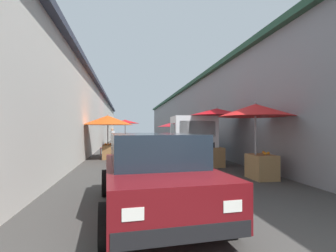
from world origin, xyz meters
The scene contains 12 objects.
ground centered at (13.50, 0.00, 0.00)m, with size 90.00×90.00×0.00m, color #3D3A38.
building_left_whitewash centered at (15.75, 6.94, 2.36)m, with size 49.80×7.50×4.71m.
building_right_concrete centered at (15.75, -6.94, 2.52)m, with size 49.80×7.50×5.03m.
fruit_stall_far_left centered at (7.27, -2.21, 1.80)m, with size 2.40×2.40×2.47m.
fruit_stall_mid_lane centered at (4.55, -2.52, 1.81)m, with size 2.31×2.31×2.40m.
fruit_stall_far_right centered at (12.56, -1.67, 1.62)m, with size 2.47×2.47×2.12m.
fruit_stall_near_left centered at (10.49, 2.37, 1.78)m, with size 2.56×2.56×2.30m.
fruit_stall_near_right centered at (19.16, 1.51, 1.80)m, with size 2.42×2.42×2.40m.
hatchback_car centered at (2.09, 0.97, 0.74)m, with size 4.02×2.15×1.45m.
delivery_truck centered at (8.43, -1.39, 1.04)m, with size 4.97×2.07×2.08m.
vendor_by_crates centered at (16.67, 2.46, 0.92)m, with size 0.61×0.35×1.60m.
plastic_stool centered at (12.67, 2.82, 0.33)m, with size 0.30×0.30×0.43m.
Camera 1 is at (-2.64, 1.50, 1.54)m, focal length 26.83 mm.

